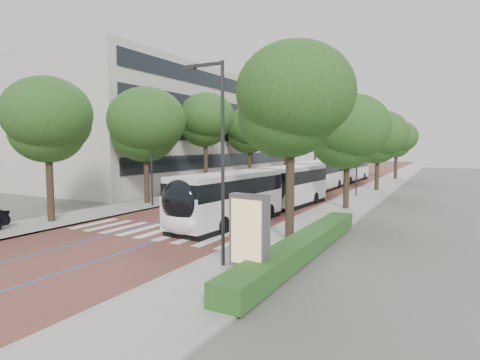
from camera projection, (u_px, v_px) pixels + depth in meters
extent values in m
plane|color=#51544C|center=(143.00, 235.00, 21.79)|extent=(160.00, 160.00, 0.00)
cube|color=#562D26|center=(334.00, 179.00, 57.02)|extent=(11.00, 140.00, 0.02)
cube|color=gray|center=(285.00, 177.00, 60.50)|extent=(4.00, 140.00, 0.12)
cube|color=gray|center=(390.00, 181.00, 53.52)|extent=(4.00, 140.00, 0.12)
cube|color=gray|center=(297.00, 178.00, 59.62)|extent=(0.20, 140.00, 0.14)
cube|color=gray|center=(375.00, 181.00, 54.40)|extent=(0.20, 140.00, 0.14)
cube|color=silver|center=(95.00, 224.00, 24.91)|extent=(0.55, 3.60, 0.01)
cube|color=silver|center=(109.00, 225.00, 24.32)|extent=(0.55, 3.60, 0.01)
cube|color=silver|center=(125.00, 227.00, 23.74)|extent=(0.55, 3.60, 0.01)
cube|color=silver|center=(141.00, 229.00, 23.16)|extent=(0.55, 3.60, 0.01)
cube|color=silver|center=(158.00, 232.00, 22.58)|extent=(0.55, 3.60, 0.01)
cube|color=silver|center=(176.00, 234.00, 22.00)|extent=(0.55, 3.60, 0.01)
cube|color=silver|center=(195.00, 236.00, 21.41)|extent=(0.55, 3.60, 0.01)
cube|color=silver|center=(215.00, 239.00, 20.83)|extent=(0.55, 3.60, 0.01)
cube|color=silver|center=(236.00, 242.00, 20.25)|extent=(0.55, 3.60, 0.01)
cube|color=#2255AE|center=(323.00, 179.00, 57.76)|extent=(0.12, 126.00, 0.01)
cube|color=#2255AE|center=(345.00, 180.00, 56.27)|extent=(0.12, 126.00, 0.01)
cube|color=#9F9B93|center=(171.00, 130.00, 54.92)|extent=(18.00, 40.00, 14.00)
cube|color=black|center=(229.00, 160.00, 51.05)|extent=(0.12, 38.00, 1.60)
cube|color=black|center=(229.00, 135.00, 50.78)|extent=(0.12, 38.00, 1.60)
cube|color=black|center=(229.00, 109.00, 50.50)|extent=(0.12, 38.00, 1.60)
cube|color=black|center=(229.00, 85.00, 50.24)|extent=(0.12, 38.00, 1.60)
cube|color=#19491A|center=(303.00, 245.00, 17.51)|extent=(1.20, 14.00, 0.80)
cylinder|color=#29282B|center=(223.00, 165.00, 15.62)|extent=(0.14, 0.14, 8.00)
cube|color=#29282B|center=(205.00, 65.00, 15.66)|extent=(1.70, 0.12, 0.12)
cube|color=#29282B|center=(190.00, 69.00, 15.99)|extent=(0.50, 0.20, 0.10)
cylinder|color=#29282B|center=(357.00, 153.00, 37.64)|extent=(0.14, 0.14, 8.00)
cube|color=#29282B|center=(349.00, 112.00, 37.67)|extent=(1.70, 0.12, 0.12)
cube|color=#29282B|center=(342.00, 113.00, 38.01)|extent=(0.50, 0.20, 0.10)
cylinder|color=#29282B|center=(151.00, 155.00, 31.32)|extent=(0.14, 0.14, 8.00)
cylinder|color=black|center=(50.00, 188.00, 25.09)|extent=(0.44, 0.44, 4.40)
ellipsoid|color=#184115|center=(47.00, 124.00, 24.74)|extent=(5.32, 5.32, 4.53)
cylinder|color=black|center=(147.00, 177.00, 33.02)|extent=(0.44, 0.44, 4.46)
ellipsoid|color=#184115|center=(146.00, 128.00, 32.66)|extent=(6.29, 6.29, 5.35)
cylinder|color=black|center=(206.00, 168.00, 40.91)|extent=(0.44, 0.44, 5.11)
ellipsoid|color=#184115|center=(205.00, 122.00, 40.51)|extent=(5.52, 5.52, 4.69)
cylinder|color=black|center=(249.00, 166.00, 49.74)|extent=(0.44, 0.44, 4.63)
ellipsoid|color=#184115|center=(250.00, 132.00, 49.37)|extent=(6.01, 6.01, 5.11)
cylinder|color=black|center=(285.00, 162.00, 60.30)|extent=(0.44, 0.44, 4.81)
ellipsoid|color=#184115|center=(285.00, 132.00, 59.92)|extent=(6.09, 6.09, 5.18)
cylinder|color=black|center=(315.00, 158.00, 73.50)|extent=(0.44, 0.44, 5.05)
ellipsoid|color=#184115|center=(316.00, 133.00, 73.10)|extent=(5.88, 5.88, 5.00)
cylinder|color=black|center=(290.00, 195.00, 19.76)|extent=(0.44, 0.44, 4.83)
ellipsoid|color=#184115|center=(291.00, 105.00, 19.37)|extent=(5.69, 5.69, 4.84)
cylinder|color=black|center=(346.00, 183.00, 30.36)|extent=(0.44, 0.44, 4.00)
ellipsoid|color=#184115|center=(347.00, 135.00, 30.04)|extent=(5.78, 5.78, 4.91)
cylinder|color=black|center=(377.00, 173.00, 42.69)|extent=(0.44, 0.44, 3.89)
ellipsoid|color=#184115|center=(378.00, 139.00, 42.39)|extent=(5.72, 5.72, 4.86)
cylinder|color=black|center=(396.00, 166.00, 56.78)|extent=(0.44, 0.44, 3.88)
ellipsoid|color=#184115|center=(396.00, 141.00, 56.48)|extent=(5.21, 5.21, 4.42)
cylinder|color=black|center=(269.00, 189.00, 28.77)|extent=(2.36, 1.08, 2.30)
cube|color=white|center=(229.00, 205.00, 24.50)|extent=(3.24, 9.53, 1.82)
cube|color=black|center=(229.00, 186.00, 24.40)|extent=(3.27, 9.35, 0.97)
cube|color=silver|center=(229.00, 176.00, 24.34)|extent=(3.18, 9.34, 0.31)
cube|color=black|center=(229.00, 222.00, 24.59)|extent=(3.16, 9.15, 0.35)
cube|color=white|center=(294.00, 190.00, 32.44)|extent=(3.11, 7.92, 1.82)
cube|color=black|center=(294.00, 176.00, 32.34)|extent=(3.14, 7.76, 0.97)
cube|color=silver|center=(294.00, 168.00, 32.29)|extent=(3.05, 7.76, 0.31)
cube|color=black|center=(294.00, 203.00, 32.54)|extent=(3.04, 7.60, 0.35)
ellipsoid|color=black|center=(180.00, 201.00, 20.63)|extent=(2.43, 1.28, 2.28)
ellipsoid|color=white|center=(179.00, 223.00, 20.68)|extent=(2.42, 1.19, 1.14)
cylinder|color=black|center=(191.00, 221.00, 23.25)|extent=(0.38, 1.02, 1.00)
cylinder|color=black|center=(223.00, 225.00, 22.04)|extent=(0.38, 1.02, 1.00)
cylinder|color=black|center=(290.00, 196.00, 34.52)|extent=(0.38, 1.02, 1.00)
cylinder|color=black|center=(315.00, 198.00, 33.31)|extent=(0.38, 1.02, 1.00)
cylinder|color=black|center=(240.00, 209.00, 27.76)|extent=(0.38, 1.02, 1.00)
cylinder|color=black|center=(269.00, 211.00, 26.55)|extent=(0.38, 1.02, 1.00)
cube|color=white|center=(318.00, 179.00, 42.47)|extent=(2.69, 12.04, 1.82)
cube|color=black|center=(319.00, 169.00, 42.37)|extent=(2.73, 11.80, 0.97)
cube|color=silver|center=(319.00, 163.00, 42.32)|extent=(2.64, 11.80, 0.31)
cube|color=black|center=(318.00, 190.00, 42.57)|extent=(2.63, 11.56, 0.35)
ellipsoid|color=black|center=(299.00, 176.00, 37.30)|extent=(2.37, 1.14, 2.28)
ellipsoid|color=white|center=(299.00, 188.00, 37.36)|extent=(2.37, 1.04, 1.14)
cylinder|color=black|center=(296.00, 189.00, 39.94)|extent=(0.32, 1.00, 1.00)
cylinder|color=black|center=(318.00, 190.00, 38.85)|extent=(0.32, 1.00, 1.00)
cylinder|color=black|center=(319.00, 183.00, 46.40)|extent=(0.32, 1.00, 1.00)
cylinder|color=black|center=(338.00, 184.00, 45.31)|extent=(0.32, 1.00, 1.00)
cube|color=white|center=(349.00, 172.00, 53.75)|extent=(3.02, 12.10, 1.82)
cube|color=black|center=(349.00, 164.00, 53.65)|extent=(3.05, 11.86, 0.97)
cube|color=silver|center=(349.00, 159.00, 53.60)|extent=(2.96, 11.86, 0.31)
cube|color=black|center=(348.00, 180.00, 53.85)|extent=(2.95, 11.62, 0.35)
ellipsoid|color=black|center=(336.00, 169.00, 48.66)|extent=(2.40, 1.20, 2.28)
ellipsoid|color=white|center=(335.00, 178.00, 48.72)|extent=(2.39, 1.10, 1.14)
cylinder|color=black|center=(332.00, 179.00, 51.30)|extent=(0.34, 1.01, 1.00)
cylinder|color=black|center=(350.00, 180.00, 50.16)|extent=(0.34, 1.01, 1.00)
cylinder|color=black|center=(348.00, 176.00, 57.66)|extent=(0.34, 1.01, 1.00)
cylinder|color=black|center=(364.00, 176.00, 56.52)|extent=(0.34, 1.01, 1.00)
cube|color=#59595B|center=(249.00, 274.00, 14.16)|extent=(0.75, 0.66, 0.46)
cube|color=#59595B|center=(249.00, 231.00, 14.03)|extent=(1.52, 0.60, 2.62)
cube|color=tan|center=(246.00, 232.00, 13.85)|extent=(1.24, 0.19, 2.28)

